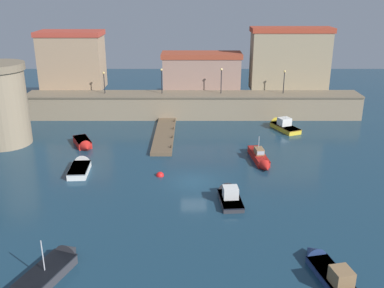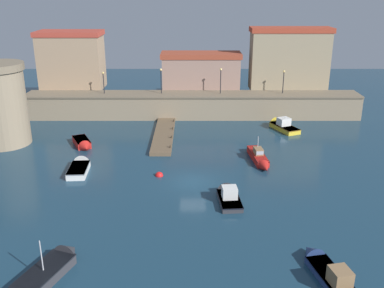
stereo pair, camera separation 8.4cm
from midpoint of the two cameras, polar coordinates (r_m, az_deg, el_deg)
ground_plane at (r=42.08m, az=-0.03°, el=-5.00°), size 120.89×120.89×0.00m
quay_wall at (r=62.37m, az=-0.10°, el=5.11°), size 47.12×4.28×3.46m
old_town_backdrop at (r=65.35m, az=-1.12°, el=10.66°), size 42.63×5.27×8.98m
pier_dock at (r=54.58m, az=-3.87°, el=1.18°), size 2.40×13.47×0.70m
quay_lamp_0 at (r=62.73m, az=-11.71°, el=8.35°), size 0.32×0.32×3.07m
quay_lamp_1 at (r=61.60m, az=-4.25°, el=8.74°), size 0.32×0.32×3.52m
quay_lamp_2 at (r=61.57m, az=3.60°, el=8.78°), size 0.32×0.32×3.57m
quay_lamp_3 at (r=62.80m, az=11.73°, el=8.47°), size 0.32×0.32×3.27m
moored_boat_0 at (r=52.46m, az=-14.27°, el=0.03°), size 3.24×4.60×1.44m
moored_boat_1 at (r=46.07m, az=-14.60°, el=-2.91°), size 2.06×4.84×1.70m
moored_boat_2 at (r=31.28m, az=-17.70°, el=-14.92°), size 3.61×5.76×3.41m
moored_boat_3 at (r=30.69m, az=17.24°, el=-15.61°), size 2.93×7.10×2.04m
moored_boat_4 at (r=39.00m, az=4.59°, el=-6.58°), size 2.12×4.99×2.09m
moored_boat_5 at (r=47.03m, az=8.70°, el=-1.87°), size 1.90×6.49×2.84m
moored_boat_6 at (r=58.81m, az=11.34°, el=2.49°), size 3.92×5.94×2.45m
mooring_buoy_0 at (r=51.14m, az=-4.05°, el=-0.39°), size 0.55×0.55×0.55m
mooring_buoy_1 at (r=43.54m, az=-4.47°, el=-4.17°), size 0.80×0.80×0.80m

